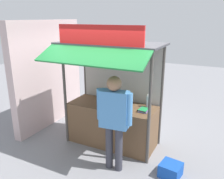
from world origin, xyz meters
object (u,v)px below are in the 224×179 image
vendor_person (114,116)px  water_bottle_front_left (148,101)px  magazine_stack_front_right (143,110)px  banana_bunch_inner_right (116,63)px  water_bottle_rear_center (106,94)px  banana_bunch_rightmost (73,60)px  magazine_stack_mid_right (115,108)px  water_bottle_far_right (127,98)px  plastic_crate (171,170)px  water_bottle_right (127,101)px

vendor_person → water_bottle_front_left: bearing=-110.7°
magazine_stack_front_right → banana_bunch_inner_right: banana_bunch_inner_right is taller
water_bottle_rear_center → magazine_stack_front_right: water_bottle_rear_center is taller
magazine_stack_front_right → vendor_person: (-0.27, -0.79, 0.14)m
magazine_stack_front_right → banana_bunch_rightmost: size_ratio=0.95×
magazine_stack_mid_right → banana_bunch_inner_right: (0.15, -0.26, 0.99)m
water_bottle_far_right → banana_bunch_inner_right: size_ratio=1.01×
water_bottle_front_left → water_bottle_rear_center: bearing=177.8°
banana_bunch_inner_right → plastic_crate: 2.13m
banana_bunch_rightmost → banana_bunch_inner_right: (0.93, -0.00, 0.01)m
water_bottle_far_right → magazine_stack_front_right: (0.46, -0.23, -0.10)m
water_bottle_front_left → magazine_stack_front_right: bearing=-90.7°
plastic_crate → water_bottle_front_left: bearing=131.9°
plastic_crate → magazine_stack_front_right: bearing=143.4°
water_bottle_front_left → water_bottle_far_right: bearing=-175.1°
magazine_stack_mid_right → water_bottle_front_left: bearing=40.4°
water_bottle_rear_center → water_bottle_far_right: (0.56, -0.08, 0.01)m
water_bottle_far_right → banana_bunch_inner_right: (0.07, -0.69, 0.90)m
vendor_person → plastic_crate: (1.00, 0.25, -0.95)m
water_bottle_front_left → magazine_stack_front_right: 0.28m
water_bottle_right → water_bottle_rear_center: (-0.61, 0.21, 0.00)m
water_bottle_front_left → banana_bunch_inner_right: banana_bunch_inner_right is taller
water_bottle_right → banana_bunch_rightmost: size_ratio=0.94×
water_bottle_front_left → plastic_crate: water_bottle_front_left is taller
water_bottle_far_right → magazine_stack_mid_right: water_bottle_far_right is taller
water_bottle_front_left → banana_bunch_rightmost: (-1.33, -0.72, 0.89)m
water_bottle_front_left → water_bottle_rear_center: 1.02m
banana_bunch_rightmost → water_bottle_right: bearing=31.2°
water_bottle_far_right → vendor_person: (0.19, -1.01, 0.04)m
water_bottle_rear_center → vendor_person: bearing=-55.5°
water_bottle_front_left → banana_bunch_rightmost: bearing=-151.5°
magazine_stack_mid_right → water_bottle_rear_center: bearing=133.7°
water_bottle_right → water_bottle_far_right: 0.14m
magazine_stack_mid_right → plastic_crate: 1.55m
magazine_stack_mid_right → plastic_crate: magazine_stack_mid_right is taller
water_bottle_far_right → plastic_crate: size_ratio=0.76×
water_bottle_right → water_bottle_rear_center: water_bottle_rear_center is taller
water_bottle_rear_center → plastic_crate: (1.75, -0.85, -0.90)m
plastic_crate → vendor_person: bearing=-166.2°
water_bottle_rear_center → magazine_stack_mid_right: water_bottle_rear_center is taller
water_bottle_rear_center → banana_bunch_inner_right: bearing=-50.7°
water_bottle_front_left → magazine_stack_mid_right: (-0.54, -0.46, -0.09)m
water_bottle_rear_center → magazine_stack_mid_right: bearing=-46.3°
magazine_stack_front_right → plastic_crate: size_ratio=0.70×
water_bottle_front_left → vendor_person: (-0.27, -1.05, 0.04)m
water_bottle_front_left → water_bottle_far_right: water_bottle_front_left is taller
magazine_stack_front_right → water_bottle_front_left: bearing=89.3°
water_bottle_far_right → plastic_crate: 1.68m
plastic_crate → water_bottle_right: bearing=150.7°
vendor_person → plastic_crate: 1.40m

